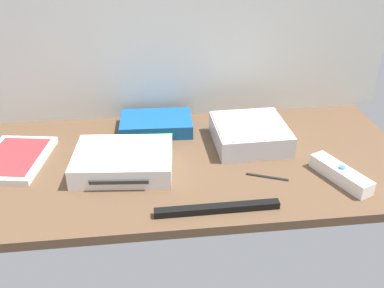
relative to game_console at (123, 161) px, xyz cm
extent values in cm
cube|color=brown|center=(15.32, 2.42, -3.20)|extent=(100.00, 48.00, 2.00)
cube|color=white|center=(0.00, 0.03, 0.00)|extent=(22.40, 17.88, 4.40)
cube|color=#2D2D2D|center=(-0.76, -8.13, 0.00)|extent=(12.00, 1.71, 0.80)
cube|color=silver|center=(30.02, 8.28, 0.30)|extent=(17.35, 17.35, 5.00)
cube|color=silver|center=(30.02, 8.28, 2.95)|extent=(16.65, 16.65, 0.30)
cube|color=white|center=(-24.47, 6.12, -1.50)|extent=(16.64, 21.04, 1.40)
cube|color=#B72D33|center=(-24.47, 6.12, -0.72)|extent=(13.78, 18.00, 0.16)
cube|color=#145193|center=(7.98, 17.97, -0.50)|extent=(18.51, 12.78, 3.40)
cube|color=#19D833|center=(7.70, 11.78, -0.50)|extent=(8.01, 0.75, 0.60)
cube|color=white|center=(45.24, -9.62, -0.70)|extent=(9.04, 15.04, 3.00)
cylinder|color=#387FDB|center=(45.24, -9.62, 1.00)|extent=(1.40, 1.40, 0.40)
cube|color=black|center=(17.84, -17.06, -1.50)|extent=(24.02, 2.06, 1.40)
cylinder|color=black|center=(30.37, -6.83, -1.85)|extent=(8.57, 4.14, 0.70)
camera|label=1|loc=(5.27, -82.41, 49.94)|focal=41.10mm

